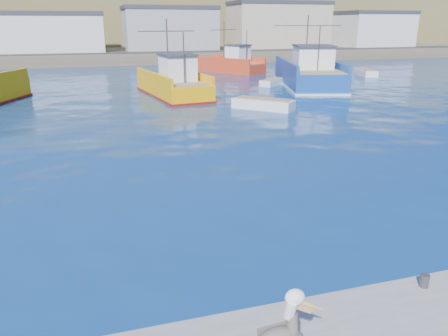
# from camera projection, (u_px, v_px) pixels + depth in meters

# --- Properties ---
(ground) EXTENTS (260.00, 260.00, 0.00)m
(ground) POSITION_uv_depth(u_px,v_px,m) (244.00, 253.00, 12.05)
(ground) COLOR navy
(ground) RESTS_ON ground
(dock_bollards) EXTENTS (36.20, 0.20, 0.30)m
(dock_bollards) POSITION_uv_depth(u_px,v_px,m) (327.00, 300.00, 8.92)
(dock_bollards) COLOR #4C4C4C
(dock_bollards) RESTS_ON dock
(far_shore) EXTENTS (200.00, 81.00, 24.00)m
(far_shore) POSITION_uv_depth(u_px,v_px,m) (99.00, 10.00, 108.36)
(far_shore) COLOR brown
(far_shore) RESTS_ON ground
(trawler_yellow_b) EXTENTS (5.19, 11.02, 6.43)m
(trawler_yellow_b) POSITION_uv_depth(u_px,v_px,m) (174.00, 84.00, 37.61)
(trawler_yellow_b) COLOR #F4A706
(trawler_yellow_b) RESTS_ON ground
(trawler_blue) EXTENTS (8.44, 14.69, 6.85)m
(trawler_blue) POSITION_uv_depth(u_px,v_px,m) (308.00, 74.00, 43.70)
(trawler_blue) COLOR navy
(trawler_blue) RESTS_ON ground
(boat_orange) EXTENTS (7.83, 9.54, 6.19)m
(boat_orange) POSITION_uv_depth(u_px,v_px,m) (231.00, 64.00, 55.75)
(boat_orange) COLOR red
(boat_orange) RESTS_ON ground
(skiff_mid) EXTENTS (4.26, 4.25, 0.97)m
(skiff_mid) POSITION_uv_depth(u_px,v_px,m) (263.00, 105.00, 31.98)
(skiff_mid) COLOR silver
(skiff_mid) RESTS_ON ground
(skiff_far) EXTENTS (2.63, 4.58, 0.94)m
(skiff_far) POSITION_uv_depth(u_px,v_px,m) (366.00, 73.00, 52.36)
(skiff_far) COLOR silver
(skiff_far) RESTS_ON ground
(skiff_extra) EXTENTS (3.44, 3.27, 0.77)m
(skiff_extra) POSITION_uv_depth(u_px,v_px,m) (272.00, 83.00, 44.41)
(skiff_extra) COLOR silver
(skiff_extra) RESTS_ON ground
(pelican) EXTENTS (1.22, 0.54, 1.50)m
(pelican) POSITION_uv_depth(u_px,v_px,m) (284.00, 336.00, 7.17)
(pelican) COLOR #595451
(pelican) RESTS_ON dock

